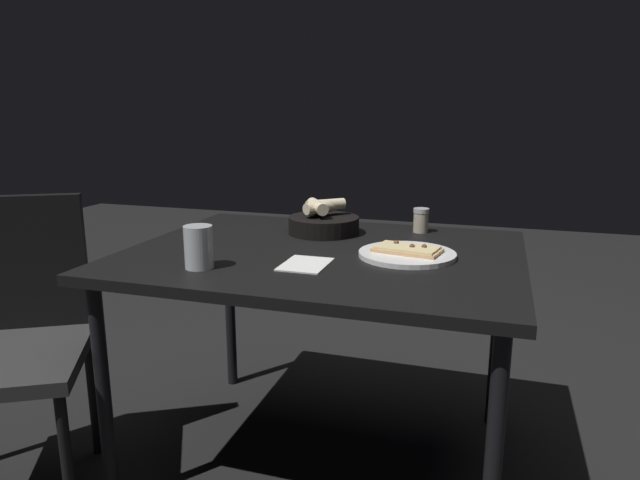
% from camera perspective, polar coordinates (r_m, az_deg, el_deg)
% --- Properties ---
extents(ground, '(8.00, 8.00, 0.00)m').
position_cam_1_polar(ground, '(2.00, 0.35, -21.08)').
color(ground, black).
extents(dining_table, '(0.90, 1.15, 0.71)m').
position_cam_1_polar(dining_table, '(1.72, 0.38, -2.91)').
color(dining_table, black).
rests_on(dining_table, ground).
extents(pizza_plate, '(0.28, 0.28, 0.04)m').
position_cam_1_polar(pizza_plate, '(1.65, 8.75, -1.30)').
color(pizza_plate, white).
rests_on(pizza_plate, dining_table).
extents(bread_basket, '(0.24, 0.24, 0.11)m').
position_cam_1_polar(bread_basket, '(1.92, 0.31, 1.80)').
color(bread_basket, black).
rests_on(bread_basket, dining_table).
extents(beer_glass, '(0.08, 0.08, 0.11)m').
position_cam_1_polar(beer_glass, '(1.54, -12.07, -0.94)').
color(beer_glass, silver).
rests_on(beer_glass, dining_table).
extents(pepper_shaker, '(0.05, 0.05, 0.08)m').
position_cam_1_polar(pepper_shaker, '(1.97, 10.09, 1.83)').
color(pepper_shaker, '#BFB299').
rests_on(pepper_shaker, dining_table).
extents(napkin, '(0.16, 0.12, 0.00)m').
position_cam_1_polar(napkin, '(1.54, -1.34, -2.46)').
color(napkin, white).
rests_on(napkin, dining_table).
extents(chair_near, '(0.60, 0.60, 0.87)m').
position_cam_1_polar(chair_near, '(1.89, -28.90, -7.59)').
color(chair_near, '#2D2D2D').
rests_on(chair_near, ground).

